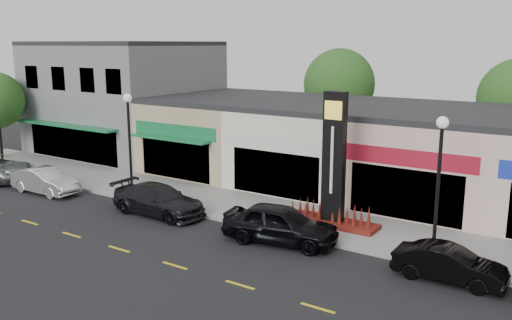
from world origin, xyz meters
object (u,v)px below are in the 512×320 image
Objects in this scene: car_dark_sedan at (159,200)px; car_black_sedan at (280,224)px; lamp_east_near at (439,175)px; car_white_van at (45,181)px; lamp_west_near at (129,135)px; pylon_sign at (333,179)px; car_black_conv at (449,264)px.

car_dark_sedan is 1.04× the size of car_black_sedan.
lamp_east_near is 1.09× the size of car_dark_sedan.
car_black_sedan is (14.81, 0.66, 0.12)m from car_white_van.
lamp_west_near is 0.91× the size of pylon_sign.
lamp_east_near is 13.21m from car_dark_sedan.
lamp_east_near is at bearing -87.33° from car_black_sedan.
car_black_sedan is (-0.95, -2.95, -1.45)m from pylon_sign.
pylon_sign is at bearing -78.83° from car_white_van.
lamp_east_near reaches higher than car_black_sedan.
car_white_van is 0.88× the size of car_black_sedan.
car_dark_sedan is at bearing -159.49° from pylon_sign.
car_white_van is at bearing -174.71° from lamp_east_near.
lamp_west_near is at bearing -69.78° from car_white_van.
car_white_van is 1.11× the size of car_black_conv.
car_white_van is (-4.76, -1.92, -2.77)m from lamp_west_near.
pylon_sign is 8.53m from car_dark_sedan.
lamp_east_near is 5.42m from pylon_sign.
car_black_sedan is (10.05, -1.26, -2.65)m from lamp_west_near.
car_dark_sedan is (7.90, 0.68, 0.03)m from car_white_van.
lamp_west_near is 1.00× the size of lamp_east_near.
pylon_sign is at bearing -69.41° from car_dark_sedan.
lamp_east_near is 21.03m from car_white_van.
pylon_sign is 3.43m from car_black_sedan.
lamp_west_near is at bearing -171.23° from pylon_sign.
car_black_conv is at bearing -89.73° from car_dark_sedan.
pylon_sign reaches higher than car_white_van.
car_dark_sedan is at bearing 89.52° from car_black_conv.
lamp_east_near reaches higher than car_white_van.
car_dark_sedan is at bearing -86.85° from car_white_van.
car_dark_sedan reaches higher than car_black_conv.
pylon_sign reaches higher than car_black_conv.
car_black_conv is at bearing -98.73° from car_black_sedan.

